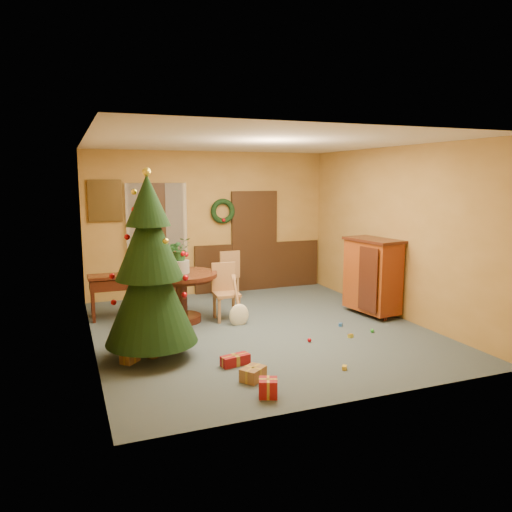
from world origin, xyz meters
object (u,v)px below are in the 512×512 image
chair_near (225,289)px  dining_table (181,288)px  writing_desk (114,286)px  christmas_tree (150,270)px  sideboard (372,274)px

chair_near → dining_table: bearing=172.0°
writing_desk → christmas_tree: bearing=-82.9°
dining_table → sideboard: sideboard is taller
chair_near → writing_desk: size_ratio=1.12×
christmas_tree → chair_near: bearing=43.9°
chair_near → writing_desk: (-1.74, 0.70, 0.06)m
dining_table → christmas_tree: size_ratio=0.48×
dining_table → writing_desk: bearing=149.4°
dining_table → chair_near: size_ratio=1.26×
chair_near → christmas_tree: 2.16m
christmas_tree → writing_desk: bearing=97.1°
christmas_tree → sideboard: 4.04m
christmas_tree → sideboard: size_ratio=1.87×
chair_near → christmas_tree: size_ratio=0.38×
chair_near → christmas_tree: bearing=-136.1°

